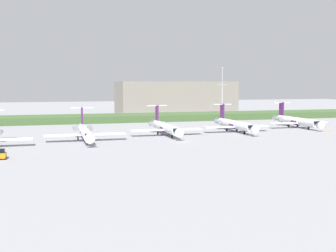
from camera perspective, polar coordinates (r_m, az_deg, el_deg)
name	(u,v)px	position (r m, az deg, el deg)	size (l,w,h in m)	color
ground_plane	(155,130)	(149.12, -1.75, -0.53)	(500.00, 500.00, 0.00)	#939399
grass_berm	(134,118)	(186.19, -4.57, 1.14)	(320.00, 20.00, 2.80)	#426033
regional_jet_second	(85,132)	(123.67, -11.14, -0.74)	(22.81, 31.00, 9.00)	silver
regional_jet_third	(165,127)	(134.11, -0.41, -0.13)	(22.81, 31.00, 9.00)	silver
regional_jet_fourth	(234,124)	(145.37, 8.90, 0.25)	(22.81, 31.00, 9.00)	silver
regional_jet_fifth	(296,121)	(164.54, 16.87, 0.70)	(22.81, 31.00, 9.00)	silver
antenna_mast	(222,98)	(180.84, 7.31, 3.71)	(4.40, 0.50, 24.20)	#B2B2B7
distant_hangar	(175,98)	(230.30, 0.95, 3.84)	(61.99, 29.03, 17.39)	gray
baggage_tug	(2,154)	(98.22, -21.50, -3.59)	(1.72, 3.20, 2.30)	orange
safety_cone_front_marker	(315,133)	(146.74, 19.25, -0.84)	(0.44, 0.44, 0.55)	orange
safety_cone_mid_marker	(325,132)	(148.69, 20.37, -0.79)	(0.44, 0.44, 0.55)	orange
safety_cone_rear_marker	(328,132)	(150.35, 20.82, -0.74)	(0.44, 0.44, 0.55)	orange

